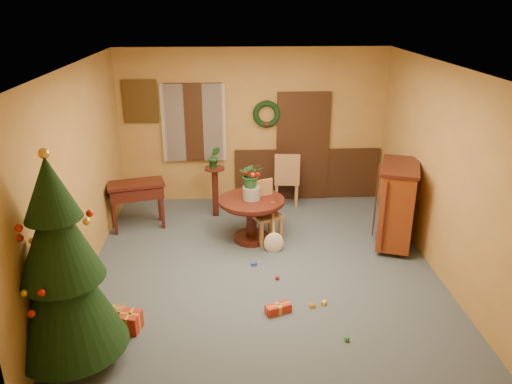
{
  "coord_description": "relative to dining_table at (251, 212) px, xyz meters",
  "views": [
    {
      "loc": [
        -0.41,
        -6.43,
        3.71
      ],
      "look_at": [
        -0.06,
        0.4,
        1.04
      ],
      "focal_mm": 35.0,
      "sensor_mm": 36.0,
      "label": 1
    }
  ],
  "objects": [
    {
      "name": "dining_table",
      "position": [
        0.0,
        0.0,
        0.0
      ],
      "size": [
        1.06,
        1.06,
        0.73
      ],
      "color": "black",
      "rests_on": "floor"
    },
    {
      "name": "christmas_tree",
      "position": [
        -2.04,
        -2.81,
        0.64
      ],
      "size": [
        1.17,
        1.17,
        2.42
      ],
      "color": "#382111",
      "rests_on": "floor"
    },
    {
      "name": "centerpiece_plant",
      "position": [
        0.0,
        0.0,
        0.63
      ],
      "size": [
        0.37,
        0.32,
        0.42
      ],
      "primitive_type": "imported",
      "color": "#1E4C23",
      "rests_on": "urn"
    },
    {
      "name": "chair_near",
      "position": [
        0.2,
        0.01,
        0.03
      ],
      "size": [
        0.57,
        0.57,
        1.0
      ],
      "color": "olive",
      "rests_on": "floor"
    },
    {
      "name": "chair_far",
      "position": [
        0.72,
        1.41,
        0.06
      ],
      "size": [
        0.5,
        0.5,
        1.06
      ],
      "color": "olive",
      "rests_on": "floor"
    },
    {
      "name": "gift_b",
      "position": [
        -1.54,
        -2.31,
        -0.39
      ],
      "size": [
        0.28,
        0.28,
        0.24
      ],
      "color": "#A82516",
      "rests_on": "floor"
    },
    {
      "name": "stand_plant",
      "position": [
        -0.61,
        1.04,
        0.6
      ],
      "size": [
        0.22,
        0.18,
        0.39
      ],
      "primitive_type": "imported",
      "rotation": [
        0.0,
        0.0,
        0.02
      ],
      "color": "#19471E",
      "rests_on": "plant_stand"
    },
    {
      "name": "plant_stand",
      "position": [
        -0.61,
        1.04,
        0.06
      ],
      "size": [
        0.36,
        0.36,
        0.92
      ],
      "color": "black",
      "rests_on": "floor"
    },
    {
      "name": "gift_d",
      "position": [
        0.25,
        -2.04,
        -0.45
      ],
      "size": [
        0.35,
        0.24,
        0.12
      ],
      "color": "#A82516",
      "rests_on": "floor"
    },
    {
      "name": "gift_a",
      "position": [
        -1.82,
        -2.29,
        -0.43
      ],
      "size": [
        0.34,
        0.33,
        0.15
      ],
      "color": "brown",
      "rests_on": "floor"
    },
    {
      "name": "urn",
      "position": [
        0.0,
        0.0,
        0.32
      ],
      "size": [
        0.28,
        0.28,
        0.2
      ],
      "primitive_type": "cylinder",
      "color": "slate",
      "rests_on": "dining_table"
    },
    {
      "name": "toy_e",
      "position": [
        0.7,
        -1.95,
        -0.48
      ],
      "size": [
        0.09,
        0.08,
        0.05
      ],
      "primitive_type": "cube",
      "rotation": [
        0.0,
        0.0,
        0.39
      ],
      "color": "yellow",
      "rests_on": "floor"
    },
    {
      "name": "toy_c",
      "position": [
        0.86,
        -1.9,
        -0.48
      ],
      "size": [
        0.09,
        0.09,
        0.05
      ],
      "primitive_type": "cube",
      "rotation": [
        0.0,
        0.0,
        1.0
      ],
      "color": "gold",
      "rests_on": "floor"
    },
    {
      "name": "guitar",
      "position": [
        0.33,
        -0.41,
        -0.14
      ],
      "size": [
        0.4,
        0.52,
        0.71
      ],
      "primitive_type": null,
      "rotation": [
        -0.49,
        0.0,
        0.19
      ],
      "color": "beige",
      "rests_on": "floor"
    },
    {
      "name": "toy_d",
      "position": [
        0.31,
        -1.26,
        -0.48
      ],
      "size": [
        0.06,
        0.06,
        0.06
      ],
      "primitive_type": "sphere",
      "color": "#A9170B",
      "rests_on": "floor"
    },
    {
      "name": "room_envelope",
      "position": [
        0.32,
        1.8,
        0.61
      ],
      "size": [
        5.5,
        5.5,
        5.5
      ],
      "color": "#34404C",
      "rests_on": "ground"
    },
    {
      "name": "toy_a",
      "position": [
        -0.0,
        -0.84,
        -0.48
      ],
      "size": [
        0.09,
        0.08,
        0.05
      ],
      "primitive_type": "cube",
      "rotation": [
        0.0,
        0.0,
        0.52
      ],
      "color": "#2842AF",
      "rests_on": "floor"
    },
    {
      "name": "writing_desk",
      "position": [
        -1.92,
        0.59,
        0.11
      ],
      "size": [
        1.02,
        0.7,
        0.83
      ],
      "color": "black",
      "rests_on": "floor"
    },
    {
      "name": "sideboard",
      "position": [
        2.26,
        -0.27,
        0.21
      ],
      "size": [
        0.87,
        1.17,
        1.35
      ],
      "color": "#5C1A0A",
      "rests_on": "floor"
    },
    {
      "name": "toy_b",
      "position": [
        0.99,
        -2.64,
        -0.48
      ],
      "size": [
        0.06,
        0.06,
        0.06
      ],
      "primitive_type": "sphere",
      "color": "#217C38",
      "rests_on": "floor"
    },
    {
      "name": "gift_c",
      "position": [
        -1.78,
        -2.06,
        -0.44
      ],
      "size": [
        0.3,
        0.24,
        0.14
      ],
      "color": "brown",
      "rests_on": "floor"
    }
  ]
}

